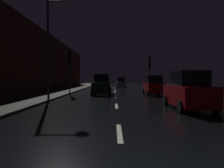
# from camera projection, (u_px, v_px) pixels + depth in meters

# --- Properties ---
(ground) EXTENTS (26.74, 84.00, 0.02)m
(ground) POSITION_uv_depth(u_px,v_px,m) (115.00, 91.00, 27.92)
(ground) COLOR black
(sidewalk_left) EXTENTS (4.40, 84.00, 0.15)m
(sidewalk_left) POSITION_uv_depth(u_px,v_px,m) (63.00, 90.00, 27.97)
(sidewalk_left) COLOR #38332B
(sidewalk_left) RESTS_ON ground
(building_facade_left) EXTENTS (0.80, 63.00, 8.18)m
(building_facade_left) POSITION_uv_depth(u_px,v_px,m) (34.00, 59.00, 24.38)
(building_facade_left) COLOR #472319
(building_facade_left) RESTS_ON ground
(lane_centerline) EXTENTS (0.16, 32.52, 0.01)m
(lane_centerline) POSITION_uv_depth(u_px,v_px,m) (115.00, 95.00, 21.52)
(lane_centerline) COLOR beige
(lane_centerline) RESTS_ON ground
(traffic_light_far_left) EXTENTS (0.37, 0.48, 4.63)m
(traffic_light_far_left) POSITION_uv_depth(u_px,v_px,m) (70.00, 63.00, 21.51)
(traffic_light_far_left) COLOR #38383A
(traffic_light_far_left) RESTS_ON ground
(traffic_light_far_right) EXTENTS (0.32, 0.46, 4.99)m
(traffic_light_far_right) POSITION_uv_depth(u_px,v_px,m) (149.00, 65.00, 28.41)
(traffic_light_far_right) COLOR #38383A
(traffic_light_far_right) RESTS_ON ground
(streetlamp_overhead) EXTENTS (1.70, 0.44, 7.58)m
(streetlamp_overhead) POSITION_uv_depth(u_px,v_px,m) (54.00, 35.00, 15.04)
(streetlamp_overhead) COLOR #2D2D30
(streetlamp_overhead) RESTS_ON ground
(car_approaching_headlights) EXTENTS (2.01, 4.35, 2.19)m
(car_approaching_headlights) POSITION_uv_depth(u_px,v_px,m) (102.00, 85.00, 21.93)
(car_approaching_headlights) COLOR #0F3819
(car_approaching_headlights) RESTS_ON ground
(car_distant_taillights) EXTENTS (1.77, 3.84, 1.93)m
(car_distant_taillights) POSITION_uv_depth(u_px,v_px,m) (121.00, 83.00, 39.16)
(car_distant_taillights) COLOR #A5A8AD
(car_distant_taillights) RESTS_ON ground
(car_parked_right_far) EXTENTS (1.87, 4.06, 2.04)m
(car_parked_right_far) POSITION_uv_depth(u_px,v_px,m) (153.00, 86.00, 21.50)
(car_parked_right_far) COLOR maroon
(car_parked_right_far) RESTS_ON ground
(car_parked_right_near) EXTENTS (1.98, 4.28, 2.16)m
(car_parked_right_near) POSITION_uv_depth(u_px,v_px,m) (188.00, 92.00, 11.52)
(car_parked_right_near) COLOR maroon
(car_parked_right_near) RESTS_ON ground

